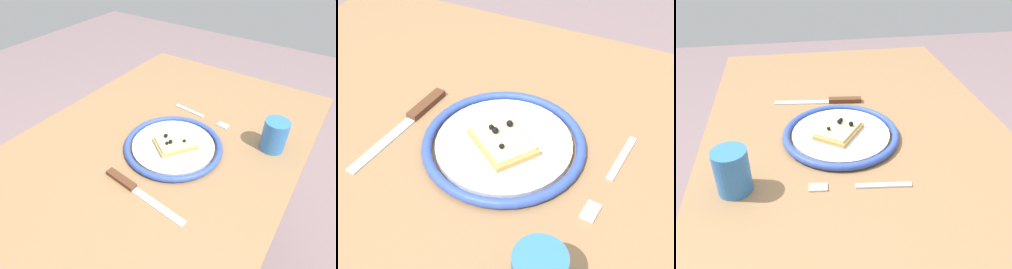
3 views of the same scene
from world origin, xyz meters
The scene contains 6 objects.
dining_table centered at (0.00, 0.00, 0.65)m, with size 1.12×0.74×0.76m.
plate centered at (-0.02, 0.04, 0.76)m, with size 0.27×0.27×0.02m.
pizza_slice_near centered at (-0.03, 0.05, 0.78)m, with size 0.13×0.13×0.03m.
knife centered at (0.15, 0.04, 0.76)m, with size 0.05×0.24×0.01m.
fork centered at (-0.21, 0.04, 0.76)m, with size 0.04×0.20×0.00m.
cup centered at (-0.18, 0.27, 0.80)m, with size 0.07×0.07×0.09m, color #3372BF.
Camera 1 is at (0.49, 0.38, 1.29)m, focal length 31.00 mm.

